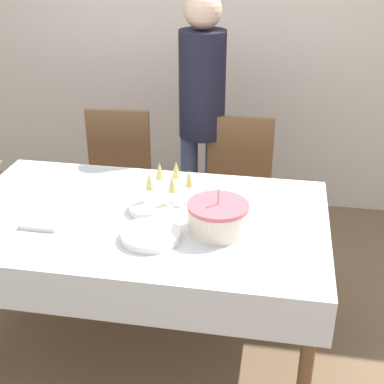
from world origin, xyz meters
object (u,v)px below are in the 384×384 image
dining_chair_far_right (237,191)px  birthday_cake (218,217)px  champagne_tray (169,186)px  dining_chair_far_left (117,181)px  plate_stack_dessert (151,208)px  plate_stack_main (151,235)px  person_standing (202,104)px

dining_chair_far_right → birthday_cake: bearing=-90.5°
champagne_tray → birthday_cake: bearing=-41.0°
dining_chair_far_left → plate_stack_dessert: dining_chair_far_left is taller
dining_chair_far_left → plate_stack_main: bearing=-64.7°
birthday_cake → champagne_tray: birthday_cake is taller
plate_stack_dessert → person_standing: bearing=84.7°
dining_chair_far_left → birthday_cake: size_ratio=3.59×
dining_chair_far_right → plate_stack_main: bearing=-105.4°
dining_chair_far_right → person_standing: bearing=145.0°
champagne_tray → plate_stack_dessert: size_ratio=1.39×
dining_chair_far_left → champagne_tray: bearing=-54.0°
champagne_tray → dining_chair_far_right: bearing=67.8°
dining_chair_far_left → plate_stack_main: (0.48, -1.02, 0.27)m
birthday_cake → plate_stack_main: 0.30m
dining_chair_far_left → birthday_cake: 1.22m
plate_stack_main → plate_stack_dessert: same height
dining_chair_far_left → champagne_tray: 0.90m
plate_stack_main → champagne_tray: bearing=88.9°
dining_chair_far_right → plate_stack_main: dining_chair_far_right is taller
person_standing → champagne_tray: bearing=-91.5°
person_standing → dining_chair_far_right: bearing=-35.0°
dining_chair_far_right → champagne_tray: dining_chair_far_right is taller
dining_chair_far_right → birthday_cake: size_ratio=3.59×
dining_chair_far_right → champagne_tray: (-0.27, -0.67, 0.33)m
dining_chair_far_right → plate_stack_dessert: 0.89m
dining_chair_far_right → birthday_cake: (-0.01, -0.91, 0.32)m
dining_chair_far_right → champagne_tray: 0.80m
plate_stack_dessert → dining_chair_far_right: bearing=66.5°
dining_chair_far_left → plate_stack_dessert: size_ratio=4.67×
plate_stack_main → person_standing: 1.22m
birthday_cake → person_standing: (-0.24, 1.08, 0.16)m
champagne_tray → plate_stack_main: champagne_tray is taller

